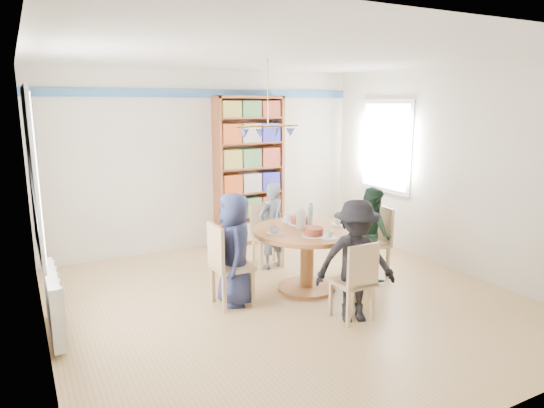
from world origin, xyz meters
TOP-DOWN VIEW (x-y plane):
  - ground at (0.00, 0.00)m, footprint 5.00×5.00m
  - room_shell at (-0.26, 0.87)m, footprint 5.00×5.00m
  - radiator at (-2.42, 0.30)m, footprint 0.12×1.00m
  - dining_table at (0.36, 0.19)m, footprint 1.30×1.30m
  - chair_left at (-0.69, 0.20)m, footprint 0.41×0.41m
  - chair_right at (1.42, 0.20)m, footprint 0.45×0.45m
  - chair_far at (0.36, 1.26)m, footprint 0.42×0.42m
  - chair_near at (0.34, -0.79)m, footprint 0.37×0.37m
  - person_left at (-0.57, 0.21)m, footprint 0.54×0.70m
  - person_right at (1.30, 0.14)m, footprint 0.58×0.67m
  - person_far at (0.36, 1.09)m, footprint 0.49×0.39m
  - person_near at (0.34, -0.76)m, footprint 0.94×0.74m
  - bookshelf at (0.63, 2.34)m, footprint 1.10×0.33m
  - tableware at (0.34, 0.21)m, footprint 1.07×1.07m

SIDE VIEW (x-z plane):
  - ground at x=0.00m, z-range 0.00..0.00m
  - radiator at x=-2.42m, z-range 0.05..0.65m
  - chair_near at x=0.34m, z-range 0.04..0.89m
  - chair_far at x=0.36m, z-range 0.04..0.90m
  - chair_right at x=1.42m, z-range 0.05..0.95m
  - chair_left at x=-0.69m, z-range 0.05..0.98m
  - dining_table at x=0.36m, z-range 0.18..0.93m
  - person_far at x=0.36m, z-range 0.00..1.18m
  - person_right at x=1.30m, z-range 0.00..1.18m
  - person_left at x=-0.57m, z-range 0.00..1.26m
  - person_near at x=0.34m, z-range 0.00..1.27m
  - tableware at x=0.34m, z-range 0.67..0.95m
  - bookshelf at x=0.63m, z-range -0.02..2.30m
  - room_shell at x=-0.26m, z-range -0.85..4.15m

